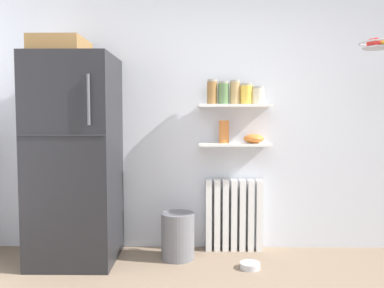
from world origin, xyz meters
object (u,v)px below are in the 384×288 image
object	(u,v)px
radiator	(234,215)
shelf_bowl	(254,139)
storage_jar_1	(223,93)
vase	(224,132)
refrigerator	(75,156)
storage_jar_2	(235,92)
storage_jar_3	(246,94)
storage_jar_4	(258,96)
pet_food_bowl	(250,266)
trash_bin	(178,236)
hanging_fruit_basket	(378,44)
storage_jar_0	(212,92)

from	to	relation	value
radiator	shelf_bowl	size ratio (longest dim) A/B	3.57
storage_jar_1	vase	size ratio (longest dim) A/B	0.98
refrigerator	storage_jar_2	bearing A→B (deg)	9.63
storage_jar_1	storage_jar_3	distance (m)	0.21
storage_jar_4	vase	bearing A→B (deg)	180.00
radiator	storage_jar_1	world-z (taller)	storage_jar_1
storage_jar_1	vase	xyz separation A→B (m)	(0.01, 0.00, -0.36)
storage_jar_2	shelf_bowl	bearing A→B (deg)	0.00
pet_food_bowl	storage_jar_1	bearing A→B (deg)	114.82
radiator	storage_jar_4	world-z (taller)	storage_jar_4
refrigerator	vase	world-z (taller)	refrigerator
storage_jar_4	vase	world-z (taller)	storage_jar_4
storage_jar_1	storage_jar_3	bearing A→B (deg)	0.00
refrigerator	trash_bin	xyz separation A→B (m)	(0.91, 0.03, -0.73)
trash_bin	pet_food_bowl	distance (m)	0.69
radiator	pet_food_bowl	size ratio (longest dim) A/B	3.98
storage_jar_1	vase	distance (m)	0.36
storage_jar_4	hanging_fruit_basket	xyz separation A→B (m)	(0.90, -0.46, 0.39)
shelf_bowl	storage_jar_1	bearing A→B (deg)	180.00
pet_food_bowl	refrigerator	bearing A→B (deg)	172.75
storage_jar_0	shelf_bowl	bearing A→B (deg)	-0.00
storage_jar_4	pet_food_bowl	distance (m)	1.53
storage_jar_2	trash_bin	world-z (taller)	storage_jar_2
refrigerator	storage_jar_4	world-z (taller)	refrigerator
radiator	pet_food_bowl	xyz separation A→B (m)	(0.10, -0.47, -0.32)
radiator	storage_jar_1	xyz separation A→B (m)	(-0.11, -0.03, 1.17)
storage_jar_1	pet_food_bowl	xyz separation A→B (m)	(0.20, -0.44, -1.48)
refrigerator	trash_bin	world-z (taller)	refrigerator
storage_jar_3	storage_jar_0	bearing A→B (deg)	180.00
storage_jar_1	shelf_bowl	distance (m)	0.52
storage_jar_2	hanging_fruit_basket	bearing A→B (deg)	-22.66
storage_jar_3	pet_food_bowl	xyz separation A→B (m)	(-0.01, -0.44, -1.47)
storage_jar_3	trash_bin	bearing A→B (deg)	-161.66
radiator	storage_jar_3	size ratio (longest dim) A/B	3.55
shelf_bowl	vase	bearing A→B (deg)	180.00
hanging_fruit_basket	refrigerator	bearing A→B (deg)	175.09
radiator	storage_jar_2	bearing A→B (deg)	-90.00
storage_jar_4	trash_bin	bearing A→B (deg)	-164.16
refrigerator	shelf_bowl	size ratio (longest dim) A/B	10.24
radiator	storage_jar_2	distance (m)	1.17
refrigerator	vase	distance (m)	1.38
refrigerator	shelf_bowl	xyz separation A→B (m)	(1.62, 0.24, 0.14)
shelf_bowl	trash_bin	world-z (taller)	shelf_bowl
storage_jar_2	shelf_bowl	distance (m)	0.47
storage_jar_2	storage_jar_3	size ratio (longest dim) A/B	1.16
pet_food_bowl	storage_jar_4	bearing A→B (deg)	75.06
storage_jar_0	trash_bin	bearing A→B (deg)	-146.21
hanging_fruit_basket	storage_jar_3	bearing A→B (deg)	155.21
trash_bin	storage_jar_3	bearing A→B (deg)	18.34
storage_jar_1	storage_jar_2	distance (m)	0.11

